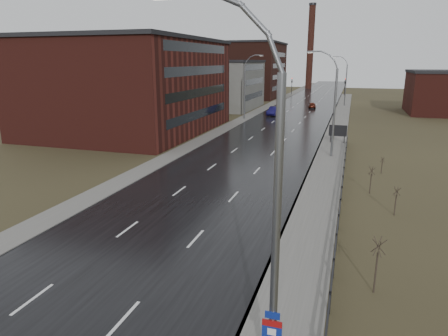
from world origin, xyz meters
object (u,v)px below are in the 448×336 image
Objects in this scene: billboard at (338,131)px; streetlight_main at (265,217)px; car_far at (312,105)px; car_near at (274,111)px.

streetlight_main is at bearing -90.86° from billboard.
billboard reaches higher than car_far.
streetlight_main reaches higher than car_near.
car_near is 15.92m from car_far.
car_far is at bearing 94.53° from streetlight_main.
car_near is at bearing 100.43° from streetlight_main.
car_near is (-12.91, 25.01, -0.85)m from billboard.
billboard is 0.49× the size of car_near.
streetlight_main is 2.41× the size of car_near.
billboard is 28.16m from car_near.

